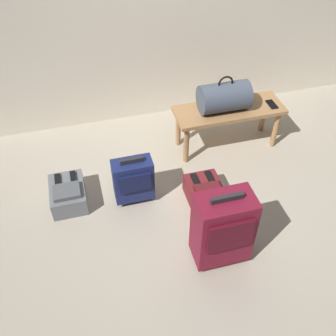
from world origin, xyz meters
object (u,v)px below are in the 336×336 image
suitcase_small_navy (133,179)px  backpack_maroon (206,194)px  duffel_bag_slate (224,97)px  backpack_grey (68,194)px  bench (229,114)px  cell_phone (272,104)px  suitcase_upright_burgundy (223,228)px

suitcase_small_navy → backpack_maroon: 0.61m
suitcase_small_navy → duffel_bag_slate: bearing=27.3°
duffel_bag_slate → backpack_grey: (-1.46, -0.36, -0.46)m
duffel_bag_slate → suitcase_small_navy: duffel_bag_slate is taller
suitcase_small_navy → backpack_maroon: size_ratio=1.21×
suitcase_small_navy → backpack_maroon: bearing=-17.2°
bench → cell_phone: 0.40m
duffel_bag_slate → backpack_grey: duffel_bag_slate is taller
cell_phone → bench: bearing=173.3°
suitcase_upright_burgundy → suitcase_small_navy: bearing=123.9°
suitcase_upright_burgundy → backpack_maroon: (0.08, 0.54, -0.24)m
backpack_grey → bench: bearing=13.3°
bench → suitcase_upright_burgundy: bearing=-113.2°
duffel_bag_slate → bench: bearing=0.0°
suitcase_small_navy → bench: bearing=25.8°
bench → cell_phone: bearing=-6.7°
suitcase_upright_burgundy → bench: bearing=66.8°
backpack_grey → backpack_maroon: bearing=-15.0°
backpack_maroon → suitcase_upright_burgundy: bearing=-98.5°
cell_phone → suitcase_upright_burgundy: 1.47m
cell_phone → backpack_grey: cell_phone is taller
cell_phone → suitcase_upright_burgundy: bearing=-128.3°
bench → duffel_bag_slate: size_ratio=2.27×
bench → backpack_maroon: 0.83m
duffel_bag_slate → backpack_maroon: size_ratio=1.16×
cell_phone → suitcase_small_navy: suitcase_small_navy is taller
duffel_bag_slate → backpack_grey: 1.58m
bench → backpack_maroon: bench is taller
backpack_maroon → cell_phone: bearing=36.3°
cell_phone → suitcase_small_navy: bearing=-162.7°
suitcase_upright_burgundy → backpack_maroon: bearing=81.5°
duffel_bag_slate → cell_phone: 0.48m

